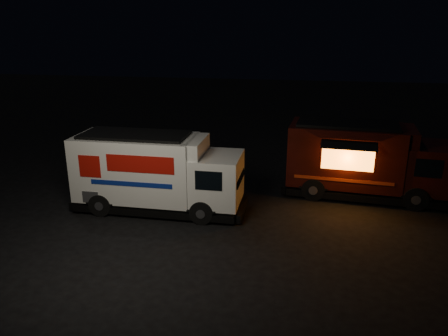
% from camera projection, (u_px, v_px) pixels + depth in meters
% --- Properties ---
extents(ground, '(80.00, 80.00, 0.00)m').
position_uv_depth(ground, '(186.00, 220.00, 14.85)').
color(ground, black).
rests_on(ground, ground).
extents(white_truck, '(6.11, 2.12, 2.76)m').
position_uv_depth(white_truck, '(159.00, 173.00, 15.32)').
color(white_truck, white).
rests_on(white_truck, ground).
extents(red_truck, '(6.30, 2.79, 2.85)m').
position_uv_depth(red_truck, '(366.00, 160.00, 16.56)').
color(red_truck, '#390D0A').
rests_on(red_truck, ground).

